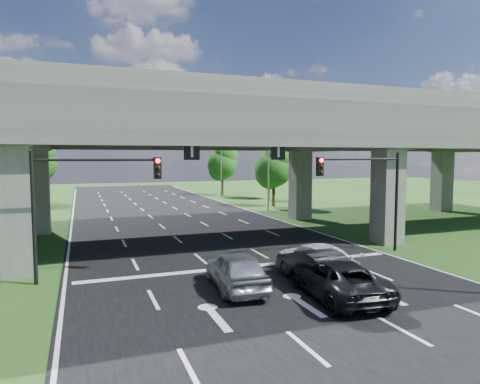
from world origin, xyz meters
TOP-DOWN VIEW (x-y plane):
  - ground at (0.00, 0.00)m, footprint 160.00×160.00m
  - road at (0.00, 10.00)m, footprint 18.00×120.00m
  - overpass at (0.00, 12.00)m, footprint 80.00×15.00m
  - signal_right at (7.82, 3.94)m, footprint 5.76×0.54m
  - signal_left at (-7.82, 3.94)m, footprint 5.76×0.54m
  - streetlight_far at (10.10, 24.00)m, footprint 3.38×0.25m
  - streetlight_beyond at (10.10, 40.00)m, footprint 3.38×0.25m
  - tree_left_near at (-13.95, 26.00)m, footprint 4.50×4.50m
  - tree_left_far at (-12.95, 42.00)m, footprint 4.80×4.80m
  - tree_right_near at (13.05, 28.00)m, footprint 4.20×4.20m
  - tree_right_mid at (16.05, 36.00)m, footprint 3.91×3.90m
  - tree_right_far at (12.05, 44.00)m, footprint 4.50×4.50m
  - car_silver at (-1.80, 0.13)m, footprint 2.33×4.98m
  - car_dark at (1.80, -0.31)m, footprint 1.73×4.74m
  - car_white at (2.60, 0.98)m, footprint 2.39×5.29m
  - car_trailing at (1.65, -2.34)m, footprint 3.06×5.69m

SIDE VIEW (x-z plane):
  - ground at x=0.00m, z-range 0.00..0.00m
  - road at x=0.00m, z-range 0.00..0.03m
  - car_white at x=2.60m, z-range 0.03..1.53m
  - car_trailing at x=1.65m, z-range 0.03..1.55m
  - car_dark at x=1.80m, z-range 0.03..1.58m
  - car_silver at x=-1.80m, z-range 0.03..1.68m
  - tree_right_mid at x=16.05m, z-range 0.79..7.55m
  - signal_right at x=7.82m, z-range 1.19..7.19m
  - signal_left at x=-7.82m, z-range 1.19..7.19m
  - tree_right_near at x=13.05m, z-range 0.86..8.14m
  - tree_left_near at x=-13.95m, z-range 0.92..8.72m
  - tree_right_far at x=12.05m, z-range 0.92..8.72m
  - tree_left_far at x=-12.95m, z-range 0.98..9.30m
  - streetlight_far at x=10.10m, z-range 0.85..10.85m
  - streetlight_beyond at x=10.10m, z-range 0.85..10.85m
  - overpass at x=0.00m, z-range 2.92..12.92m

